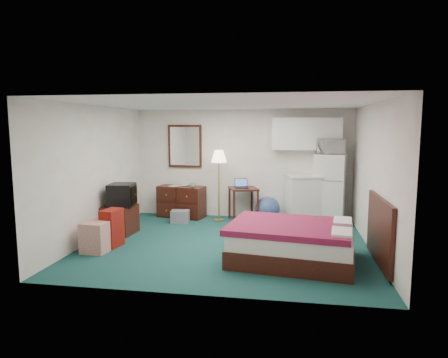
% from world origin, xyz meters
% --- Properties ---
extents(floor, '(5.00, 4.50, 0.01)m').
position_xyz_m(floor, '(0.00, 0.00, 0.00)').
color(floor, '#134641').
rests_on(floor, ground).
extents(ceiling, '(5.00, 4.50, 0.01)m').
position_xyz_m(ceiling, '(0.00, 0.00, 2.50)').
color(ceiling, beige).
rests_on(ceiling, walls).
extents(walls, '(5.01, 4.51, 2.50)m').
position_xyz_m(walls, '(0.00, 0.00, 1.25)').
color(walls, beige).
rests_on(walls, floor).
extents(mirror, '(0.80, 0.06, 1.00)m').
position_xyz_m(mirror, '(-1.35, 2.22, 1.65)').
color(mirror, white).
rests_on(mirror, walls).
extents(upper_cabinets, '(1.50, 0.35, 0.70)m').
position_xyz_m(upper_cabinets, '(1.45, 2.08, 1.95)').
color(upper_cabinets, silver).
rests_on(upper_cabinets, walls).
extents(headboard, '(0.06, 1.56, 1.00)m').
position_xyz_m(headboard, '(2.46, -0.75, 0.55)').
color(headboard, black).
rests_on(headboard, walls).
extents(dresser, '(1.15, 0.70, 0.73)m').
position_xyz_m(dresser, '(-1.39, 1.98, 0.37)').
color(dresser, black).
rests_on(dresser, floor).
extents(floor_lamp, '(0.43, 0.43, 1.59)m').
position_xyz_m(floor_lamp, '(-0.46, 1.77, 0.80)').
color(floor_lamp, gold).
rests_on(floor_lamp, floor).
extents(desk, '(0.76, 0.76, 0.75)m').
position_xyz_m(desk, '(0.08, 1.86, 0.37)').
color(desk, black).
rests_on(desk, floor).
extents(exercise_ball, '(0.67, 0.67, 0.56)m').
position_xyz_m(exercise_ball, '(0.62, 1.88, 0.28)').
color(exercise_ball, navy).
rests_on(exercise_ball, floor).
extents(kitchen_counter, '(1.08, 0.91, 1.03)m').
position_xyz_m(kitchen_counter, '(1.53, 1.90, 0.51)').
color(kitchen_counter, silver).
rests_on(kitchen_counter, floor).
extents(fridge, '(0.75, 0.75, 1.53)m').
position_xyz_m(fridge, '(1.96, 1.88, 0.76)').
color(fridge, silver).
rests_on(fridge, floor).
extents(bed, '(2.04, 1.69, 0.59)m').
position_xyz_m(bed, '(1.16, -0.75, 0.30)').
color(bed, maroon).
rests_on(bed, floor).
extents(tv_stand, '(0.61, 0.65, 0.56)m').
position_xyz_m(tv_stand, '(-2.21, 0.36, 0.28)').
color(tv_stand, black).
rests_on(tv_stand, floor).
extents(suitcase, '(0.31, 0.44, 0.67)m').
position_xyz_m(suitcase, '(-1.97, -0.49, 0.33)').
color(suitcase, '#680803').
rests_on(suitcase, floor).
extents(retail_box, '(0.44, 0.44, 0.52)m').
position_xyz_m(retail_box, '(-2.11, -0.81, 0.26)').
color(retail_box, beige).
rests_on(retail_box, floor).
extents(file_bin, '(0.43, 0.35, 0.28)m').
position_xyz_m(file_bin, '(-1.26, 1.41, 0.14)').
color(file_bin, slate).
rests_on(file_bin, floor).
extents(cardboard_box_a, '(0.31, 0.28, 0.23)m').
position_xyz_m(cardboard_box_a, '(0.17, 1.41, 0.11)').
color(cardboard_box_a, '#A18261').
rests_on(cardboard_box_a, floor).
extents(cardboard_box_b, '(0.28, 0.31, 0.26)m').
position_xyz_m(cardboard_box_b, '(0.34, 1.45, 0.13)').
color(cardboard_box_b, '#A18261').
rests_on(cardboard_box_b, floor).
extents(laptop, '(0.35, 0.31, 0.20)m').
position_xyz_m(laptop, '(0.05, 1.81, 0.85)').
color(laptop, black).
rests_on(laptop, desk).
extents(crt_tv, '(0.53, 0.57, 0.44)m').
position_xyz_m(crt_tv, '(-2.14, 0.35, 0.78)').
color(crt_tv, black).
rests_on(crt_tv, tv_stand).
extents(microwave, '(0.61, 0.37, 0.39)m').
position_xyz_m(microwave, '(1.94, 1.88, 1.73)').
color(microwave, silver).
rests_on(microwave, fridge).
extents(book_a, '(0.18, 0.07, 0.25)m').
position_xyz_m(book_a, '(-1.62, 1.96, 0.85)').
color(book_a, '#A18261').
rests_on(book_a, dresser).
extents(book_b, '(0.16, 0.03, 0.22)m').
position_xyz_m(book_b, '(-1.43, 2.06, 0.84)').
color(book_b, '#A18261').
rests_on(book_b, dresser).
extents(mug, '(0.15, 0.12, 0.14)m').
position_xyz_m(mug, '(-1.07, 1.77, 0.80)').
color(mug, '#619C51').
rests_on(mug, dresser).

